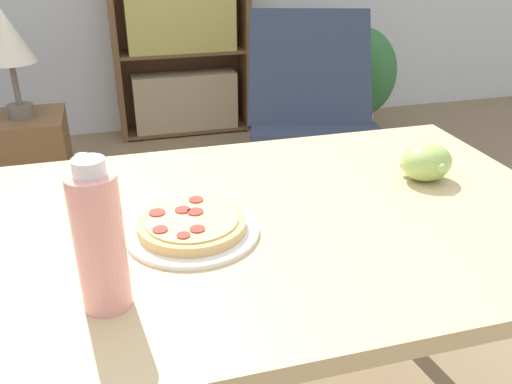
% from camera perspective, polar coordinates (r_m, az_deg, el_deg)
% --- Properties ---
extents(dining_table, '(1.34, 0.83, 0.73)m').
position_cam_1_polar(dining_table, '(1.14, -0.47, -6.80)').
color(dining_table, '#D1B27F').
rests_on(dining_table, ground_plane).
extents(pizza_on_plate, '(0.26, 0.26, 0.04)m').
position_cam_1_polar(pizza_on_plate, '(1.04, -6.75, -3.64)').
color(pizza_on_plate, white).
rests_on(pizza_on_plate, dining_table).
extents(grape_bunch, '(0.12, 0.12, 0.09)m').
position_cam_1_polar(grape_bunch, '(1.30, 17.49, 2.99)').
color(grape_bunch, '#A8CC66').
rests_on(grape_bunch, dining_table).
extents(drink_bottle, '(0.07, 0.07, 0.24)m').
position_cam_1_polar(drink_bottle, '(0.83, -16.15, -4.93)').
color(drink_bottle, pink).
rests_on(drink_bottle, dining_table).
extents(salt_shaker, '(0.03, 0.03, 0.06)m').
position_cam_1_polar(salt_shaker, '(1.31, -17.73, 2.52)').
color(salt_shaker, white).
rests_on(salt_shaker, dining_table).
extents(lounge_chair_far, '(0.80, 0.91, 0.88)m').
position_cam_1_polar(lounge_chair_far, '(2.81, 5.71, 5.72)').
color(lounge_chair_far, slate).
rests_on(lounge_chair_far, ground_plane).
extents(bookshelf, '(0.87, 0.25, 1.59)m').
position_cam_1_polar(bookshelf, '(3.59, -8.00, 17.74)').
color(bookshelf, brown).
rests_on(bookshelf, ground_plane).
extents(side_table, '(0.34, 0.34, 0.52)m').
position_cam_1_polar(side_table, '(2.66, -22.43, 1.95)').
color(side_table, brown).
rests_on(side_table, ground_plane).
extents(table_lamp, '(0.21, 0.21, 0.45)m').
position_cam_1_polar(table_lamp, '(2.50, -24.74, 14.19)').
color(table_lamp, '#665B51').
rests_on(table_lamp, side_table).
extents(potted_plant_floor, '(0.50, 0.42, 0.72)m').
position_cam_1_polar(potted_plant_floor, '(3.56, 10.60, 11.66)').
color(potted_plant_floor, '#BCB2A3').
rests_on(potted_plant_floor, ground_plane).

